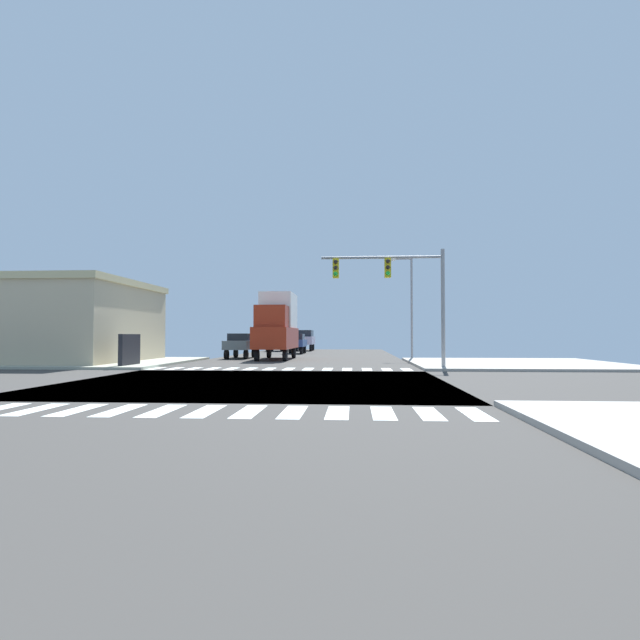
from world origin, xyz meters
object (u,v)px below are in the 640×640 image
object	(u,v)px
sedan_crossing_1	(241,344)
box_truck_leading_1	(277,324)
traffic_signal_mast	(394,281)
street_lamp	(408,298)
suv_farside_2	(277,339)
suv_nearside_1	(305,339)
bank_building	(23,322)
sedan_trailing_3	(296,342)

from	to	relation	value
sedan_crossing_1	box_truck_leading_1	size ratio (longest dim) A/B	0.60
traffic_signal_mast	street_lamp	size ratio (longest dim) A/B	0.86
sedan_crossing_1	traffic_signal_mast	bearing A→B (deg)	132.27
traffic_signal_mast	sedan_crossing_1	bearing A→B (deg)	132.27
suv_farside_2	sedan_crossing_1	world-z (taller)	suv_farside_2
suv_nearside_1	box_truck_leading_1	distance (m)	20.98
box_truck_leading_1	suv_nearside_1	bearing A→B (deg)	-90.00
street_lamp	suv_farside_2	world-z (taller)	street_lamp
street_lamp	suv_nearside_1	xyz separation A→B (m)	(-9.48, 20.67, -3.06)
street_lamp	suv_nearside_1	world-z (taller)	street_lamp
box_truck_leading_1	bank_building	bearing A→B (deg)	20.91
street_lamp	box_truck_leading_1	distance (m)	9.67
street_lamp	suv_nearside_1	distance (m)	22.95
bank_building	suv_farside_2	size ratio (longest dim) A/B	3.57
traffic_signal_mast	bank_building	world-z (taller)	traffic_signal_mast
sedan_crossing_1	box_truck_leading_1	distance (m)	3.63
sedan_trailing_3	street_lamp	bearing A→B (deg)	129.79
suv_farside_2	sedan_crossing_1	xyz separation A→B (m)	(0.00, -17.90, -0.28)
street_lamp	bank_building	xyz separation A→B (m)	(-24.81, -6.14, -1.88)
bank_building	suv_farside_2	distance (m)	28.09
traffic_signal_mast	sedan_trailing_3	world-z (taller)	traffic_signal_mast
street_lamp	bank_building	distance (m)	25.63
box_truck_leading_1	sedan_trailing_3	xyz separation A→B (m)	(0.00, 11.66, -1.45)
traffic_signal_mast	bank_building	size ratio (longest dim) A/B	0.39
bank_building	suv_nearside_1	size ratio (longest dim) A/B	3.57
sedan_crossing_1	sedan_trailing_3	xyz separation A→B (m)	(3.00, 10.21, 0.00)
bank_building	traffic_signal_mast	bearing A→B (deg)	-10.91
street_lamp	traffic_signal_mast	bearing A→B (deg)	-99.72
bank_building	suv_nearside_1	distance (m)	30.90
suv_farside_2	box_truck_leading_1	bearing A→B (deg)	98.81
bank_building	sedan_trailing_3	xyz separation A→B (m)	(15.33, 17.52, -1.46)
bank_building	sedan_trailing_3	bearing A→B (deg)	48.82
traffic_signal_mast	suv_farside_2	bearing A→B (deg)	109.80
box_truck_leading_1	suv_farside_2	bearing A→B (deg)	-81.19
street_lamp	box_truck_leading_1	xyz separation A→B (m)	(-9.48, -0.28, -1.89)
traffic_signal_mast	suv_nearside_1	bearing A→B (deg)	103.80
suv_nearside_1	box_truck_leading_1	xyz separation A→B (m)	(-0.00, -20.95, 1.17)
suv_farside_2	sedan_crossing_1	distance (m)	17.90
street_lamp	sedan_trailing_3	distance (m)	15.19
bank_building	sedan_trailing_3	distance (m)	23.33
suv_nearside_1	suv_farside_2	bearing A→B (deg)	28.02
street_lamp	sedan_crossing_1	xyz separation A→B (m)	(-12.48, 1.18, -3.34)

